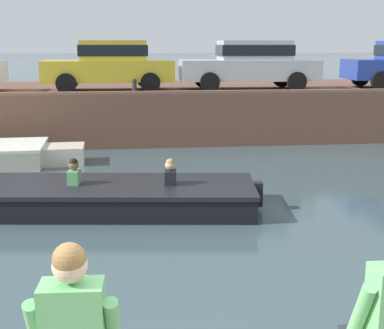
{
  "coord_description": "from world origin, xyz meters",
  "views": [
    {
      "loc": [
        -0.42,
        -3.3,
        3.02
      ],
      "look_at": [
        0.46,
        4.34,
        1.29
      ],
      "focal_mm": 50.0,
      "sensor_mm": 36.0,
      "label": 1
    }
  ],
  "objects_px": {
    "motorboat_passing": "(103,197)",
    "car_left_inner_yellow": "(110,63)",
    "car_centre_silver": "(250,63)",
    "mooring_bollard_mid": "(134,85)"
  },
  "relations": [
    {
      "from": "mooring_bollard_mid",
      "to": "car_centre_silver",
      "type": "bearing_deg",
      "value": 16.3
    },
    {
      "from": "motorboat_passing",
      "to": "car_centre_silver",
      "type": "bearing_deg",
      "value": 59.09
    },
    {
      "from": "motorboat_passing",
      "to": "car_centre_silver",
      "type": "relative_size",
      "value": 1.44
    },
    {
      "from": "motorboat_passing",
      "to": "car_left_inner_yellow",
      "type": "bearing_deg",
      "value": 90.48
    },
    {
      "from": "motorboat_passing",
      "to": "mooring_bollard_mid",
      "type": "bearing_deg",
      "value": 83.86
    },
    {
      "from": "car_left_inner_yellow",
      "to": "mooring_bollard_mid",
      "type": "xyz_separation_m",
      "value": [
        0.73,
        -1.09,
        -0.61
      ]
    },
    {
      "from": "motorboat_passing",
      "to": "car_left_inner_yellow",
      "type": "distance_m",
      "value": 7.66
    },
    {
      "from": "mooring_bollard_mid",
      "to": "motorboat_passing",
      "type": "bearing_deg",
      "value": -96.14
    },
    {
      "from": "car_centre_silver",
      "to": "mooring_bollard_mid",
      "type": "relative_size",
      "value": 9.86
    },
    {
      "from": "motorboat_passing",
      "to": "car_left_inner_yellow",
      "type": "xyz_separation_m",
      "value": [
        -0.06,
        7.33,
        2.21
      ]
    }
  ]
}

